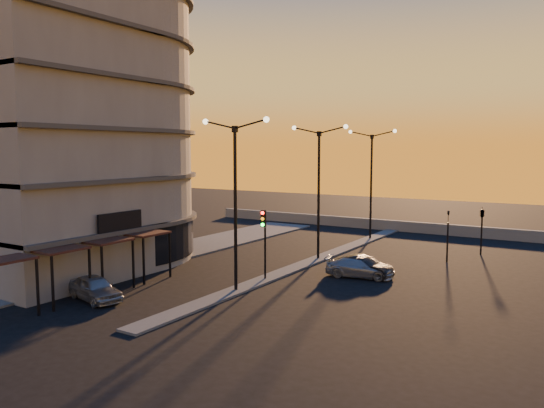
{
  "coord_description": "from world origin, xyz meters",
  "views": [
    {
      "loc": [
        16.78,
        -23.25,
        7.81
      ],
      "look_at": [
        -1.62,
        6.38,
        4.22
      ],
      "focal_mm": 35.0,
      "sensor_mm": 36.0,
      "label": 1
    }
  ],
  "objects": [
    {
      "name": "car_wagon",
      "position": [
        4.5,
        6.69,
        0.6
      ],
      "size": [
        4.38,
        2.39,
        1.2
      ],
      "primitive_type": "imported",
      "rotation": [
        0.0,
        0.0,
        1.75
      ],
      "color": "#9FA2A7",
      "rests_on": "ground"
    },
    {
      "name": "signal_east_a",
      "position": [
        8.0,
        14.0,
        1.93
      ],
      "size": [
        0.13,
        0.16,
        3.6
      ],
      "color": "black",
      "rests_on": "ground"
    },
    {
      "name": "signal_east_b",
      "position": [
        9.5,
        18.0,
        3.1
      ],
      "size": [
        0.42,
        1.99,
        3.6
      ],
      "color": "black",
      "rests_on": "ground"
    },
    {
      "name": "ground",
      "position": [
        0.0,
        0.0,
        0.0
      ],
      "size": [
        120.0,
        120.0,
        0.0
      ],
      "primitive_type": "plane",
      "color": "black",
      "rests_on": "ground"
    },
    {
      "name": "streetlamp_mid",
      "position": [
        0.0,
        10.0,
        5.59
      ],
      "size": [
        4.32,
        0.32,
        9.51
      ],
      "color": "black",
      "rests_on": "ground"
    },
    {
      "name": "parapet",
      "position": [
        2.0,
        26.0,
        0.5
      ],
      "size": [
        44.0,
        0.5,
        1.0
      ],
      "primitive_type": "cube",
      "color": "slate",
      "rests_on": "ground"
    },
    {
      "name": "traffic_light_main",
      "position": [
        0.0,
        2.87,
        2.89
      ],
      "size": [
        0.28,
        0.44,
        4.25
      ],
      "color": "black",
      "rests_on": "ground"
    },
    {
      "name": "building",
      "position": [
        -14.0,
        0.03,
        11.91
      ],
      "size": [
        14.35,
        17.08,
        25.0
      ],
      "color": "slate",
      "rests_on": "ground"
    },
    {
      "name": "car_hatchback",
      "position": [
        -5.24,
        -5.25,
        0.65
      ],
      "size": [
        4.04,
        2.37,
        1.29
      ],
      "primitive_type": "imported",
      "rotation": [
        0.0,
        0.0,
        1.33
      ],
      "color": "#919598",
      "rests_on": "ground"
    },
    {
      "name": "car_sedan",
      "position": [
        4.54,
        7.0,
        0.63
      ],
      "size": [
        3.91,
        1.68,
        1.25
      ],
      "primitive_type": "imported",
      "rotation": [
        0.0,
        0.0,
        1.47
      ],
      "color": "black",
      "rests_on": "ground"
    },
    {
      "name": "sidewalk_west",
      "position": [
        -10.5,
        4.0,
        0.06
      ],
      "size": [
        5.0,
        40.0,
        0.12
      ],
      "primitive_type": "cube",
      "color": "#474745",
      "rests_on": "ground"
    },
    {
      "name": "median",
      "position": [
        0.0,
        10.0,
        0.06
      ],
      "size": [
        1.2,
        36.0,
        0.12
      ],
      "primitive_type": "cube",
      "color": "#474745",
      "rests_on": "ground"
    },
    {
      "name": "streetlamp_near",
      "position": [
        0.0,
        0.0,
        5.59
      ],
      "size": [
        4.32,
        0.32,
        9.51
      ],
      "color": "black",
      "rests_on": "ground"
    },
    {
      "name": "streetlamp_far",
      "position": [
        0.0,
        20.0,
        5.59
      ],
      "size": [
        4.32,
        0.32,
        9.51
      ],
      "color": "black",
      "rests_on": "ground"
    }
  ]
}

